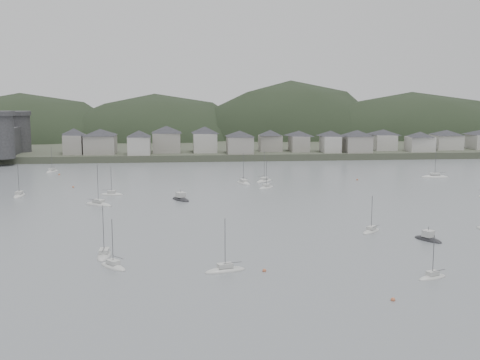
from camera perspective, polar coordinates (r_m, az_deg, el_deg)
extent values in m
plane|color=slate|center=(102.39, 4.14, -9.56)|extent=(900.00, 900.00, 0.00)
cube|color=#383D2D|center=(392.43, -3.13, 4.10)|extent=(900.00, 250.00, 3.00)
ellipsoid|color=black|center=(382.02, -19.82, 1.73)|extent=(138.98, 92.48, 81.13)
ellipsoid|color=black|center=(371.45, -7.95, 2.00)|extent=(132.08, 90.41, 79.74)
ellipsoid|color=black|center=(377.56, 4.74, 1.74)|extent=(133.88, 88.37, 101.41)
ellipsoid|color=black|center=(393.03, 15.75, 2.06)|extent=(165.81, 81.78, 82.55)
cylinder|color=#2F2E31|center=(273.23, -21.61, 3.79)|extent=(10.00, 10.00, 18.00)
cylinder|color=#2F2E31|center=(300.21, -20.15, 4.14)|extent=(10.00, 10.00, 17.00)
cube|color=#2F2E31|center=(286.90, -20.81, 3.43)|extent=(3.50, 30.00, 12.00)
cube|color=gray|center=(283.09, -15.41, 3.27)|extent=(8.34, 12.91, 8.59)
pyramid|color=#242429|center=(282.65, -15.45, 4.44)|extent=(15.78, 15.78, 3.01)
cube|color=gray|center=(280.72, -13.07, 3.29)|extent=(13.68, 13.35, 8.36)
pyramid|color=#242429|center=(280.28, -13.11, 4.44)|extent=(20.07, 20.07, 2.93)
cube|color=#B4B1A9|center=(273.70, -9.53, 3.23)|extent=(9.78, 10.20, 8.08)
pyramid|color=#242429|center=(273.26, -9.55, 4.37)|extent=(14.83, 14.83, 2.83)
cube|color=gray|center=(282.67, -6.95, 3.55)|extent=(12.59, 13.33, 9.09)
pyramid|color=#242429|center=(282.21, -6.97, 4.80)|extent=(19.24, 19.24, 3.18)
cube|color=#B4B1A9|center=(281.27, -3.33, 3.56)|extent=(10.74, 12.17, 8.87)
pyramid|color=#242429|center=(280.82, -3.34, 4.77)|extent=(17.01, 17.01, 3.10)
cube|color=gray|center=(275.85, -0.02, 3.35)|extent=(11.63, 12.09, 7.69)
pyramid|color=#242429|center=(275.43, -0.02, 4.42)|extent=(17.61, 17.61, 2.69)
cube|color=gray|center=(286.30, 2.87, 3.50)|extent=(10.37, 9.35, 7.44)
pyramid|color=#242429|center=(285.90, 2.88, 4.51)|extent=(14.65, 14.65, 2.60)
cube|color=gray|center=(286.22, 5.60, 3.45)|extent=(8.24, 12.20, 7.22)
pyramid|color=#242429|center=(285.83, 5.61, 4.42)|extent=(15.17, 15.17, 2.53)
cube|color=#B4B1A9|center=(284.14, 8.55, 3.38)|extent=(8.06, 10.91, 7.46)
pyramid|color=#242429|center=(283.74, 8.58, 4.40)|extent=(14.08, 14.08, 2.61)
cube|color=gray|center=(285.96, 11.03, 3.37)|extent=(11.73, 11.78, 7.66)
pyramid|color=#242429|center=(285.55, 11.05, 4.41)|extent=(17.46, 17.46, 2.68)
cube|color=#B4B1A9|center=(300.14, 13.39, 3.50)|extent=(10.19, 13.02, 7.33)
pyramid|color=#242429|center=(299.77, 13.42, 4.45)|extent=(17.23, 17.23, 2.57)
cube|color=#B4B1A9|center=(297.14, 16.67, 3.28)|extent=(11.70, 9.81, 6.88)
pyramid|color=#242429|center=(296.78, 16.71, 4.18)|extent=(15.97, 15.97, 2.41)
cube|color=#B4B1A9|center=(311.90, 18.93, 3.43)|extent=(12.83, 12.48, 7.00)
pyramid|color=#242429|center=(311.56, 18.97, 4.29)|extent=(18.79, 18.79, 2.45)
ellipsoid|color=beige|center=(112.12, -11.91, -8.09)|extent=(6.21, 6.75, 1.39)
cube|color=#B9BAB5|center=(111.84, -11.93, -7.60)|extent=(2.75, 2.85, 0.70)
cylinder|color=#3F3F42|center=(110.93, -11.98, -5.85)|extent=(0.12, 0.12, 8.71)
cylinder|color=#3F3F42|center=(112.52, -11.47, -7.19)|extent=(2.11, 2.45, 0.10)
ellipsoid|color=beige|center=(196.51, 2.52, -0.76)|extent=(6.71, 6.71, 1.44)
cube|color=#B9BAB5|center=(196.35, 2.52, -0.47)|extent=(2.90, 2.90, 0.70)
cylinder|color=#3F3F42|center=(195.82, 2.53, 0.58)|extent=(0.12, 0.12, 8.99)
cylinder|color=#3F3F42|center=(197.04, 2.22, -0.27)|extent=(2.36, 2.36, 0.10)
ellipsoid|color=beige|center=(139.42, 12.32, -4.81)|extent=(6.16, 5.95, 1.30)
cube|color=#B9BAB5|center=(139.21, 12.33, -4.43)|extent=(2.63, 2.59, 0.70)
cylinder|color=#3F3F42|center=(138.52, 12.37, -3.12)|extent=(0.12, 0.12, 8.11)
cylinder|color=#3F3F42|center=(138.61, 12.77, -4.27)|extent=(2.20, 2.07, 0.10)
ellipsoid|color=beige|center=(171.93, -13.25, -2.33)|extent=(8.97, 7.14, 1.77)
cube|color=#B9BAB5|center=(171.71, -13.26, -1.94)|extent=(3.65, 3.30, 0.70)
cylinder|color=#3F3F42|center=(170.97, -13.31, -0.46)|extent=(0.12, 0.12, 11.05)
cylinder|color=#3F3F42|center=(170.97, -13.75, -1.81)|extent=(3.41, 2.23, 0.10)
ellipsoid|color=beige|center=(210.64, 2.31, -0.13)|extent=(7.64, 7.91, 1.67)
cube|color=#B9BAB5|center=(210.48, 2.31, 0.17)|extent=(3.33, 3.38, 0.70)
cylinder|color=#3F3F42|center=(209.90, 2.32, 1.31)|extent=(0.12, 0.12, 10.42)
cylinder|color=#3F3F42|center=(211.34, 1.99, 0.36)|extent=(2.63, 2.81, 0.10)
ellipsoid|color=beige|center=(231.28, 17.96, 0.23)|extent=(10.19, 4.30, 1.98)
cube|color=#B9BAB5|center=(231.11, 17.98, 0.55)|extent=(3.69, 2.57, 0.70)
cylinder|color=#3F3F42|center=(230.50, 18.04, 1.79)|extent=(0.12, 0.12, 12.36)
cylinder|color=#3F3F42|center=(231.93, 18.36, 0.69)|extent=(4.43, 0.62, 0.10)
ellipsoid|color=beige|center=(108.80, 17.75, -8.83)|extent=(6.13, 3.87, 1.17)
cube|color=#B9BAB5|center=(108.54, 17.77, -8.38)|extent=(2.38, 1.94, 0.70)
cylinder|color=#3F3F42|center=(107.75, 17.84, -6.90)|extent=(0.12, 0.12, 7.32)
cylinder|color=#3F3F42|center=(108.44, 18.35, -8.13)|extent=(2.49, 1.05, 0.10)
ellipsoid|color=beige|center=(246.36, -17.36, 0.75)|extent=(5.00, 8.08, 1.54)
cube|color=#B9BAB5|center=(246.22, -17.37, 0.99)|extent=(2.53, 3.12, 0.70)
cylinder|color=#3F3F42|center=(245.77, -17.41, 1.89)|extent=(0.12, 0.12, 9.64)
cylinder|color=#3F3F42|center=(244.79, -17.32, 1.08)|extent=(1.30, 3.29, 0.10)
ellipsoid|color=beige|center=(193.28, -20.17, -1.44)|extent=(2.89, 8.13, 1.61)
cube|color=#B9BAB5|center=(193.11, -20.18, -1.12)|extent=(1.88, 2.88, 0.70)
cylinder|color=#3F3F42|center=(192.50, -20.24, 0.08)|extent=(0.12, 0.12, 10.04)
cylinder|color=#3F3F42|center=(191.63, -20.28, -1.03)|extent=(0.24, 3.61, 0.10)
ellipsoid|color=beige|center=(107.55, -1.41, -8.62)|extent=(7.89, 4.33, 1.50)
cube|color=#B9BAB5|center=(107.25, -1.42, -8.08)|extent=(2.98, 2.30, 0.70)
cylinder|color=#3F3F42|center=(106.22, -1.42, -6.12)|extent=(0.12, 0.12, 9.40)
cylinder|color=#3F3F42|center=(106.84, -0.70, -7.84)|extent=(3.29, 1.00, 0.10)
ellipsoid|color=beige|center=(187.83, -12.06, -1.38)|extent=(7.11, 2.95, 1.38)
cube|color=#B9BAB5|center=(187.66, -12.07, -1.08)|extent=(2.57, 1.77, 0.70)
cylinder|color=#3F3F42|center=(187.13, -12.10, -0.03)|extent=(0.12, 0.12, 8.63)
cylinder|color=#3F3F42|center=(187.59, -12.45, -0.93)|extent=(3.10, 0.44, 0.10)
ellipsoid|color=beige|center=(205.89, 0.33, -0.33)|extent=(5.57, 8.60, 1.64)
cube|color=#B9BAB5|center=(205.72, 0.33, -0.02)|extent=(2.77, 3.35, 0.70)
cylinder|color=#3F3F42|center=(205.14, 0.33, 1.13)|extent=(0.12, 0.12, 10.27)
cylinder|color=#3F3F42|center=(207.04, 0.45, 0.19)|extent=(1.50, 3.46, 0.10)
ellipsoid|color=beige|center=(119.70, -12.73, -7.04)|extent=(2.65, 7.88, 1.57)
cube|color=#B9BAB5|center=(119.42, -12.75, -6.54)|extent=(1.77, 2.77, 0.70)
cylinder|color=#3F3F42|center=(118.47, -12.81, -4.69)|extent=(0.12, 0.12, 9.79)
cylinder|color=#3F3F42|center=(117.93, -12.83, -6.46)|extent=(0.16, 3.53, 0.10)
ellipsoid|color=black|center=(134.99, 17.38, -5.45)|extent=(5.49, 7.28, 1.52)
cube|color=#B9BAB5|center=(134.67, 17.40, -4.87)|extent=(2.69, 2.75, 1.40)
cylinder|color=#3F3F42|center=(134.47, 17.42, -4.49)|extent=(0.10, 0.10, 1.20)
ellipsoid|color=black|center=(176.08, -5.63, -1.88)|extent=(6.56, 8.40, 1.77)
cube|color=#B9BAB5|center=(175.81, -5.64, -1.39)|extent=(3.16, 3.22, 1.40)
cylinder|color=#3F3F42|center=(175.66, -5.65, -1.10)|extent=(0.10, 0.10, 1.20)
sphere|color=#BA623E|center=(96.18, 14.29, -10.93)|extent=(0.70, 0.70, 0.70)
sphere|color=#BA623E|center=(236.94, -16.74, 0.50)|extent=(0.70, 0.70, 0.70)
sphere|color=#BA623E|center=(205.20, -15.52, -0.64)|extent=(0.70, 0.70, 0.70)
sphere|color=#BA623E|center=(217.86, 11.04, 0.03)|extent=(0.70, 0.70, 0.70)
sphere|color=#BA623E|center=(107.51, 2.32, -8.57)|extent=(0.70, 0.70, 0.70)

